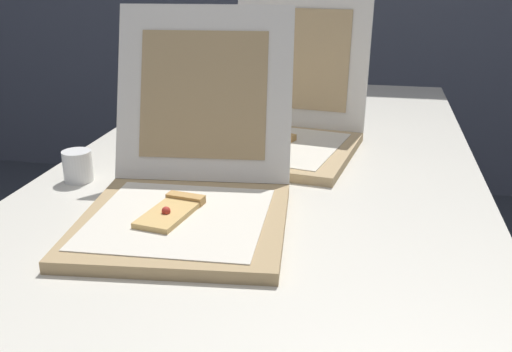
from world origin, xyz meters
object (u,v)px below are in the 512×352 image
Objects in this scene: cup_white_near_center at (78,166)px; cup_white_mid at (139,142)px; cup_white_far at (195,115)px; pizza_box_front at (188,190)px; pizza_box_middle at (282,127)px; table at (261,193)px.

cup_white_mid is (0.07, 0.19, 0.00)m from cup_white_near_center.
cup_white_far is 1.00× the size of cup_white_near_center.
cup_white_mid is (-0.23, 0.33, -0.02)m from pizza_box_front.
pizza_box_front is 1.15× the size of pizza_box_middle.
pizza_box_front is 0.33m from cup_white_near_center.
cup_white_mid is at bearing 119.21° from pizza_box_front.
table is 0.46m from cup_white_far.
pizza_box_middle is 6.75× the size of cup_white_mid.
pizza_box_front reaches higher than cup_white_far.
cup_white_mid is (-0.33, 0.08, 0.08)m from table.
cup_white_near_center is at bearing -108.60° from cup_white_mid.
table is 31.80× the size of cup_white_near_center.
cup_white_near_center reaches higher than table.
pizza_box_front is 7.80× the size of cup_white_far.
cup_white_mid is (-0.34, -0.13, -0.02)m from pizza_box_middle.
pizza_box_front is at bearing -111.12° from table.
cup_white_near_center is at bearing 149.50° from pizza_box_front.
pizza_box_front is (-0.09, -0.25, 0.10)m from table.
table is 0.34m from cup_white_mid.
pizza_box_front is at bearing -54.97° from cup_white_mid.
pizza_box_middle is (0.11, 0.46, 0.00)m from pizza_box_front.
cup_white_far is 1.00× the size of cup_white_mid.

